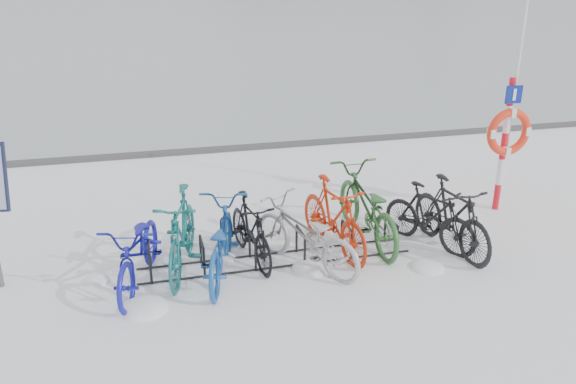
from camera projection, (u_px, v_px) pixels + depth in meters
The scene contains 14 objects.
ground at pixel (277, 261), 8.24m from camera, with size 900.00×900.00×0.00m, color white.
quay_edge at pixel (219, 149), 13.56m from camera, with size 400.00×0.25×0.10m, color #3F3F42.
bike_rack at pixel (277, 250), 8.17m from camera, with size 4.00×0.48×0.46m.
lifebuoy_station at pixel (508, 132), 9.57m from camera, with size 0.82×0.23×4.28m.
bike_0 at pixel (139, 249), 7.46m from camera, with size 0.69×1.97×1.03m, color #16179E.
bike_1 at pixel (182, 230), 7.83m from camera, with size 0.56×1.97×1.18m, color #135B5A.
bike_2 at pixel (220, 239), 7.72m from camera, with size 0.70×2.00×1.05m, color #184B96.
bike_3 at pixel (250, 228), 8.14m from camera, with size 0.47×1.66×1.00m, color black.
bike_4 at pixel (305, 233), 7.92m from camera, with size 0.68×1.96×1.03m, color #A3A5AB.
bike_5 at pixel (333, 215), 8.40m from camera, with size 0.53×1.89×1.14m, color red.
bike_6 at pixel (366, 204), 8.74m from camera, with size 0.78×2.25×1.18m, color #295B2B.
bike_7 at pixel (430, 215), 8.59m from camera, with size 0.47×1.66×1.00m, color black.
bike_8 at pixel (452, 214), 8.44m from camera, with size 0.53×1.88×1.13m, color black.
snow_drifts at pixel (267, 273), 7.90m from camera, with size 4.99×2.10×0.21m.
Camera 1 is at (-1.72, -7.16, 3.84)m, focal length 35.00 mm.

